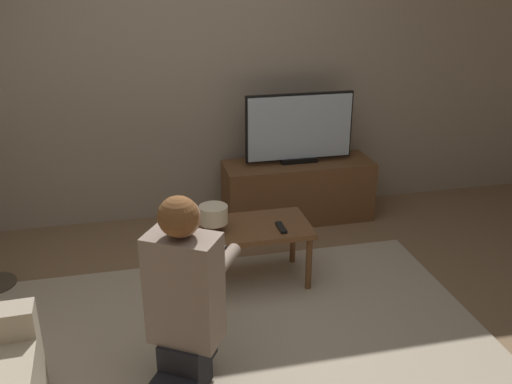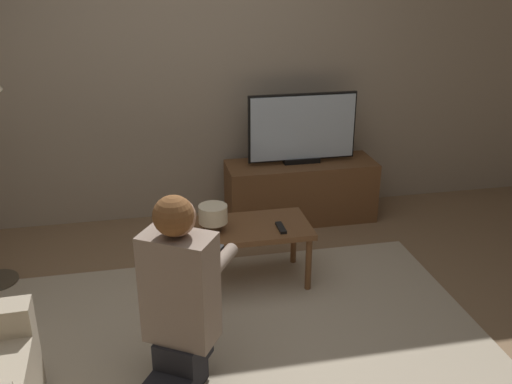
{
  "view_description": "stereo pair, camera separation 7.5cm",
  "coord_description": "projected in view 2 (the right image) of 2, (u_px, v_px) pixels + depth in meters",
  "views": [
    {
      "loc": [
        -0.41,
        -2.48,
        1.99
      ],
      "look_at": [
        0.33,
        0.73,
        0.64
      ],
      "focal_mm": 40.0,
      "sensor_mm": 36.0,
      "label": 1
    },
    {
      "loc": [
        -0.33,
        -2.49,
        1.99
      ],
      "look_at": [
        0.33,
        0.73,
        0.64
      ],
      "focal_mm": 40.0,
      "sensor_mm": 36.0,
      "label": 2
    }
  ],
  "objects": [
    {
      "name": "tv_stand",
      "position": [
        300.0,
        191.0,
        4.62
      ],
      "size": [
        1.19,
        0.41,
        0.49
      ],
      "color": "brown",
      "rests_on": "ground_plane"
    },
    {
      "name": "ground_plane",
      "position": [
        223.0,
        356.0,
        3.08
      ],
      "size": [
        10.0,
        10.0,
        0.0
      ],
      "primitive_type": "plane",
      "color": "#896B4C"
    },
    {
      "name": "coffee_table",
      "position": [
        243.0,
        233.0,
        3.64
      ],
      "size": [
        0.85,
        0.44,
        0.41
      ],
      "color": "brown",
      "rests_on": "ground_plane"
    },
    {
      "name": "tv",
      "position": [
        302.0,
        128.0,
        4.42
      ],
      "size": [
        0.86,
        0.08,
        0.55
      ],
      "color": "black",
      "rests_on": "tv_stand"
    },
    {
      "name": "table_lamp",
      "position": [
        213.0,
        216.0,
        3.52
      ],
      "size": [
        0.18,
        0.18,
        0.17
      ],
      "color": "#4C3823",
      "rests_on": "coffee_table"
    },
    {
      "name": "wall_back",
      "position": [
        181.0,
        56.0,
        4.33
      ],
      "size": [
        10.0,
        0.06,
        2.6
      ],
      "color": "tan",
      "rests_on": "ground_plane"
    },
    {
      "name": "rug",
      "position": [
        223.0,
        355.0,
        3.08
      ],
      "size": [
        2.99,
        2.08,
        0.02
      ],
      "color": "#BCAD93",
      "rests_on": "ground_plane"
    },
    {
      "name": "remote",
      "position": [
        281.0,
        228.0,
        3.58
      ],
      "size": [
        0.04,
        0.15,
        0.02
      ],
      "color": "black",
      "rests_on": "coffee_table"
    },
    {
      "name": "person_kneeling",
      "position": [
        179.0,
        296.0,
        2.7
      ],
      "size": [
        0.62,
        0.79,
        1.01
      ],
      "rotation": [
        0.0,
        0.0,
        2.58
      ],
      "color": "#232328",
      "rests_on": "rug"
    }
  ]
}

